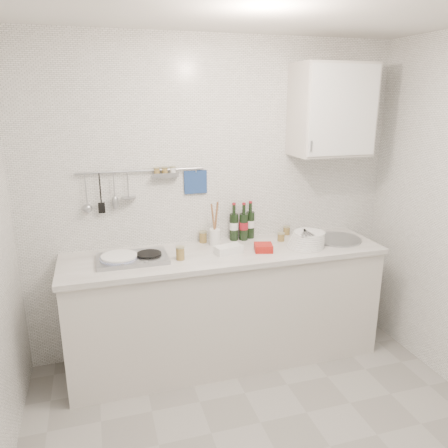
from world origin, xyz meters
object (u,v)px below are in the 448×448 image
Objects in this scene: plate_stack_hob at (118,259)px; wine_bottles at (243,221)px; wall_cabinet at (332,110)px; plate_stack_sink at (307,240)px; utensil_crock at (215,235)px.

plate_stack_hob is 0.91× the size of wine_bottles.
wine_bottles is at bearing 169.93° from wall_cabinet.
plate_stack_sink reaches higher than plate_stack_hob.
wine_bottles is at bearing 16.84° from utensil_crock.
wall_cabinet reaches higher than wine_bottles.
plate_stack_sink is 0.88× the size of utensil_crock.
plate_stack_hob is at bearing -165.71° from wine_bottles.
wall_cabinet reaches higher than utensil_crock.
wall_cabinet is at bearing 4.66° from plate_stack_hob.
wall_cabinet is at bearing -10.07° from wine_bottles.
utensil_crock is (-0.26, -0.08, -0.07)m from wine_bottles.
wall_cabinet reaches higher than plate_stack_hob.
plate_stack_hob is 0.79m from utensil_crock.
wall_cabinet is 2.50× the size of plate_stack_hob.
plate_stack_sink is at bearing -2.37° from plate_stack_hob.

